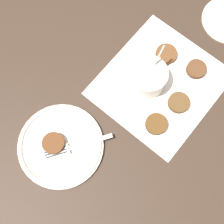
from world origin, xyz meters
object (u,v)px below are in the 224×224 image
Objects in this scene: sauce_bowl at (148,78)px; fritter_on_plate at (53,143)px; serving_plate at (61,146)px; fork at (70,148)px.

sauce_bowl is 2.09× the size of fritter_on_plate.
fork is at bearing -75.35° from serving_plate.
fritter_on_plate reaches higher than fork.
sauce_bowl is at bearing -13.31° from fork.
fritter_on_plate is at bearing 113.53° from serving_plate.
serving_plate is (-0.29, 0.09, -0.02)m from sauce_bowl.
serving_plate is at bearing 104.65° from fork.
serving_plate is at bearing -66.47° from fritter_on_plate.
sauce_bowl is 0.76× the size of fork.
fritter_on_plate is (-0.01, 0.02, 0.02)m from serving_plate.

